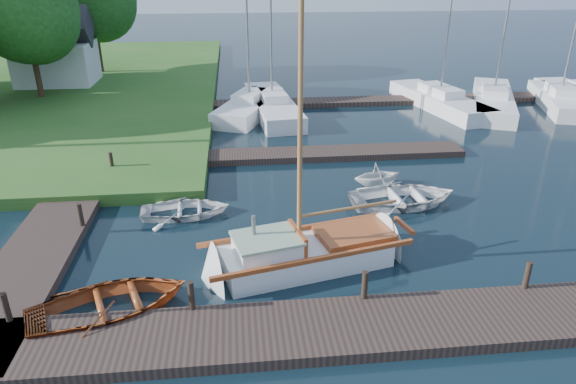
{
  "coord_description": "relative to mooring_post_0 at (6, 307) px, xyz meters",
  "views": [
    {
      "loc": [
        -1.69,
        -15.98,
        8.47
      ],
      "look_at": [
        0.0,
        0.0,
        1.2
      ],
      "focal_mm": 32.0,
      "sensor_mm": 36.0,
      "label": 1
    }
  ],
  "objects": [
    {
      "name": "tender_d",
      "position": [
        11.51,
        7.91,
        -0.16
      ],
      "size": [
        2.37,
        2.14,
        1.09
      ],
      "primitive_type": "imported",
      "rotation": [
        0.0,
        0.0,
        1.77
      ],
      "color": "white",
      "rests_on": "ground"
    },
    {
      "name": "left_dock",
      "position": [
        -0.5,
        7.0,
        -0.55
      ],
      "size": [
        2.2,
        18.0,
        0.3
      ],
      "primitive_type": "cube",
      "color": "#2F211C",
      "rests_on": "ground"
    },
    {
      "name": "marina_boat_0",
      "position": [
        6.69,
        19.16,
        -0.13
      ],
      "size": [
        4.69,
        7.53,
        10.41
      ],
      "rotation": [
        0.0,
        0.0,
        1.2
      ],
      "color": "white",
      "rests_on": "ground"
    },
    {
      "name": "mooring_post_4",
      "position": [
        0.5,
        5.0,
        0.0
      ],
      "size": [
        0.16,
        0.16,
        0.8
      ],
      "primitive_type": "cylinder",
      "color": "black",
      "rests_on": "left_dock"
    },
    {
      "name": "tender_a",
      "position": [
        3.85,
        5.98,
        -0.37
      ],
      "size": [
        3.32,
        2.47,
        0.66
      ],
      "primitive_type": "imported",
      "rotation": [
        0.0,
        0.0,
        1.64
      ],
      "color": "white",
      "rests_on": "ground"
    },
    {
      "name": "ground",
      "position": [
        7.5,
        5.0,
        -0.7
      ],
      "size": [
        160.0,
        160.0,
        0.0
      ],
      "primitive_type": "plane",
      "color": "black",
      "rests_on": "ground"
    },
    {
      "name": "marina_boat_5",
      "position": [
        21.91,
        19.12,
        -0.14
      ],
      "size": [
        5.93,
        9.71,
        9.93
      ],
      "rotation": [
        0.0,
        0.0,
        1.15
      ],
      "color": "white",
      "rests_on": "ground"
    },
    {
      "name": "marina_boat_1",
      "position": [
        8.04,
        19.37,
        -0.14
      ],
      "size": [
        3.14,
        9.42,
        9.8
      ],
      "rotation": [
        0.0,
        0.0,
        1.67
      ],
      "color": "white",
      "rests_on": "ground"
    },
    {
      "name": "tender_c",
      "position": [
        12.0,
        6.05,
        -0.28
      ],
      "size": [
        4.28,
        3.2,
        0.84
      ],
      "primitive_type": "imported",
      "rotation": [
        0.0,
        0.0,
        1.64
      ],
      "color": "white",
      "rests_on": "ground"
    },
    {
      "name": "mooring_post_0",
      "position": [
        0.0,
        0.0,
        0.0
      ],
      "size": [
        0.16,
        0.16,
        0.8
      ],
      "primitive_type": "cylinder",
      "color": "black",
      "rests_on": "near_dock"
    },
    {
      "name": "pontoon",
      "position": [
        17.5,
        21.0,
        -0.55
      ],
      "size": [
        30.0,
        1.6,
        0.3
      ],
      "primitive_type": "cube",
      "color": "#2F211C",
      "rests_on": "ground"
    },
    {
      "name": "near_dock",
      "position": [
        7.5,
        -1.0,
        -0.55
      ],
      "size": [
        18.0,
        2.2,
        0.3
      ],
      "primitive_type": "cube",
      "color": "#2F211C",
      "rests_on": "ground"
    },
    {
      "name": "mooring_post_1",
      "position": [
        4.5,
        0.0,
        0.0
      ],
      "size": [
        0.16,
        0.16,
        0.8
      ],
      "primitive_type": "cylinder",
      "color": "black",
      "rests_on": "near_dock"
    },
    {
      "name": "mooring_post_2",
      "position": [
        9.0,
        0.0,
        0.0
      ],
      "size": [
        0.16,
        0.16,
        0.8
      ],
      "primitive_type": "cylinder",
      "color": "black",
      "rests_on": "near_dock"
    },
    {
      "name": "mooring_post_5",
      "position": [
        0.5,
        10.0,
        0.0
      ],
      "size": [
        0.16,
        0.16,
        0.8
      ],
      "primitive_type": "cylinder",
      "color": "black",
      "rests_on": "left_dock"
    },
    {
      "name": "tree_3",
      "position": [
        -6.5,
        23.05,
        5.11
      ],
      "size": [
        6.41,
        6.38,
        8.74
      ],
      "color": "#332114",
      "rests_on": "shore"
    },
    {
      "name": "house_c",
      "position": [
        -6.5,
        27.0,
        1.88
      ],
      "size": [
        5.25,
        4.0,
        5.28
      ],
      "color": "white",
      "rests_on": "shore"
    },
    {
      "name": "dinghy",
      "position": [
        2.35,
        0.41,
        -0.28
      ],
      "size": [
        4.82,
        4.14,
        0.84
      ],
      "primitive_type": "imported",
      "rotation": [
        0.0,
        0.0,
        1.93
      ],
      "color": "maroon",
      "rests_on": "ground"
    },
    {
      "name": "far_dock",
      "position": [
        9.5,
        11.5,
        -0.55
      ],
      "size": [
        14.0,
        1.6,
        0.3
      ],
      "primitive_type": "cube",
      "color": "#2F211C",
      "rests_on": "ground"
    },
    {
      "name": "mooring_post_3",
      "position": [
        13.5,
        0.0,
        0.0
      ],
      "size": [
        0.16,
        0.16,
        0.8
      ],
      "primitive_type": "cylinder",
      "color": "black",
      "rests_on": "near_dock"
    },
    {
      "name": "sailboat",
      "position": [
        7.89,
        2.27,
        -0.36
      ],
      "size": [
        7.41,
        3.58,
        9.83
      ],
      "rotation": [
        0.0,
        0.0,
        0.24
      ],
      "color": "white",
      "rests_on": "ground"
    },
    {
      "name": "marina_boat_6",
      "position": [
        26.1,
        18.72,
        -0.14
      ],
      "size": [
        4.44,
        8.12,
        9.07
      ],
      "rotation": [
        0.0,
        0.0,
        1.27
      ],
      "color": "white",
      "rests_on": "ground"
    },
    {
      "name": "marina_boat_4",
      "position": [
        18.51,
        19.34,
        -0.14
      ],
      "size": [
        3.94,
        9.08,
        10.42
      ],
      "rotation": [
        0.0,
        0.0,
        1.78
      ],
      "color": "white",
      "rests_on": "ground"
    }
  ]
}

